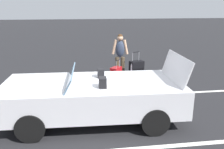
% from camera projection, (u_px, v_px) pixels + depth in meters
% --- Properties ---
extents(ground_plane, '(80.00, 80.00, 0.00)m').
position_uv_depth(ground_plane, '(94.00, 119.00, 5.67)').
color(ground_plane, black).
extents(lot_line_near, '(18.00, 0.12, 0.01)m').
position_uv_depth(lot_line_near, '(91.00, 98.00, 6.96)').
color(lot_line_near, silver).
rests_on(lot_line_near, ground_plane).
extents(convertible_car, '(4.20, 1.96, 1.53)m').
position_uv_depth(convertible_car, '(85.00, 97.00, 5.48)').
color(convertible_car, silver).
rests_on(convertible_car, ground_plane).
extents(suitcase_large_black, '(0.54, 0.42, 1.06)m').
position_uv_depth(suitcase_large_black, '(136.00, 71.00, 8.36)').
color(suitcase_large_black, black).
rests_on(suitcase_large_black, ground_plane).
extents(suitcase_medium_bright, '(0.44, 0.46, 0.88)m').
position_uv_depth(suitcase_medium_bright, '(116.00, 76.00, 8.01)').
color(suitcase_medium_bright, red).
rests_on(suitcase_medium_bright, ground_plane).
extents(suitcase_small_carryon, '(0.31, 0.39, 0.80)m').
position_uv_depth(suitcase_small_carryon, '(133.00, 80.00, 7.81)').
color(suitcase_small_carryon, '#991E8C').
rests_on(suitcase_small_carryon, ground_plane).
extents(traveler_person, '(0.61, 0.27, 1.65)m').
position_uv_depth(traveler_person, '(120.00, 54.00, 8.49)').
color(traveler_person, '#4C3F2D').
rests_on(traveler_person, ground_plane).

